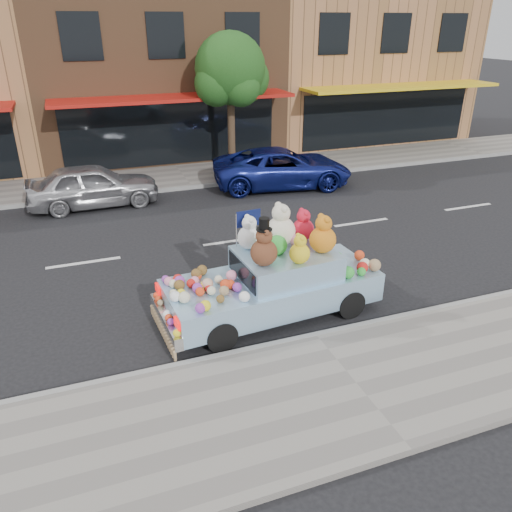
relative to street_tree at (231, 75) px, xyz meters
name	(u,v)px	position (x,y,z in m)	size (l,w,h in m)	color
ground	(235,241)	(-2.03, -6.55, -3.69)	(120.00, 120.00, 0.00)	black
near_sidewalk	(356,386)	(-2.03, -13.05, -3.63)	(60.00, 3.00, 0.12)	gray
far_sidewalk	(183,176)	(-2.03, -0.05, -3.63)	(60.00, 3.00, 0.12)	gray
near_kerb	(316,336)	(-2.03, -11.55, -3.63)	(60.00, 0.12, 0.13)	gray
far_kerb	(192,187)	(-2.03, -1.55, -3.63)	(60.00, 0.12, 0.13)	gray
storefront_mid	(151,66)	(-2.03, 5.42, -0.05)	(10.00, 9.80, 7.30)	brown
storefront_right	(347,60)	(7.97, 5.42, -0.05)	(10.00, 9.80, 7.30)	#A86F46
street_tree	(231,75)	(0.00, 0.00, 0.00)	(3.00, 2.70, 5.22)	#38281C
car_silver	(93,185)	(-5.43, -2.25, -2.99)	(1.65, 4.11, 1.40)	#B0B0B5
car_blue	(282,168)	(1.15, -2.38, -3.00)	(2.30, 4.98, 1.38)	navy
art_car	(274,278)	(-2.42, -10.37, -2.87)	(4.59, 2.04, 2.29)	black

